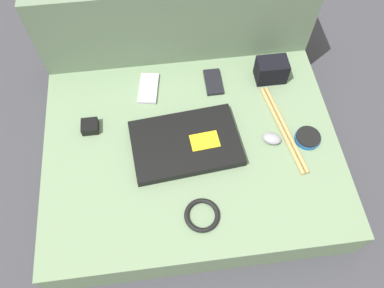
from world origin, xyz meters
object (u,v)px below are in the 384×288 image
computer_mouse (272,138)px  phone_black (148,88)px  camera_pouch (271,70)px  charger_brick (90,126)px  speaker_puck (308,138)px  laptop (186,143)px  phone_silver (213,82)px

computer_mouse → phone_black: size_ratio=0.53×
camera_pouch → charger_brick: 0.65m
speaker_puck → camera_pouch: size_ratio=0.77×
speaker_puck → camera_pouch: 0.28m
camera_pouch → computer_mouse: bearing=-101.7°
computer_mouse → charger_brick: bearing=-167.0°
laptop → phone_black: size_ratio=2.61×
speaker_puck → phone_silver: size_ratio=0.75×
phone_black → computer_mouse: bearing=-24.7°
charger_brick → computer_mouse: bearing=-11.5°
phone_silver → charger_brick: 0.46m
phone_black → laptop: bearing=-57.4°
speaker_puck → phone_black: (-0.50, 0.27, -0.01)m
laptop → speaker_puck: laptop is taller
laptop → computer_mouse: laptop is taller
laptop → speaker_puck: 0.40m
camera_pouch → charger_brick: bearing=-167.7°
phone_black → camera_pouch: (0.44, -0.00, 0.04)m
speaker_puck → phone_black: 0.57m
laptop → camera_pouch: camera_pouch is taller
speaker_puck → charger_brick: charger_brick is taller
phone_black → camera_pouch: camera_pouch is taller
speaker_puck → laptop: bearing=176.1°
computer_mouse → phone_black: 0.46m
speaker_puck → camera_pouch: (-0.06, 0.27, 0.03)m
phone_silver → speaker_puck: bearing=-45.1°
computer_mouse → phone_black: (-0.38, 0.26, -0.01)m
camera_pouch → charger_brick: size_ratio=1.98×
phone_silver → camera_pouch: 0.21m
laptop → speaker_puck: bearing=-9.1°
phone_silver → charger_brick: bearing=-162.1°
laptop → phone_black: (-0.10, 0.24, -0.01)m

